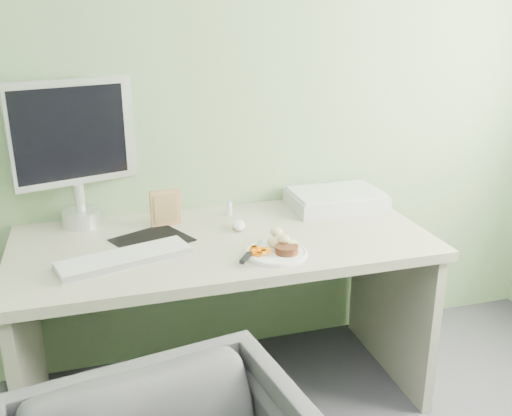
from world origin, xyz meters
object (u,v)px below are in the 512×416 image
object	(u,v)px
desk	(224,280)
plate	(276,253)
scanner	(336,200)
monitor	(74,145)

from	to	relation	value
desk	plate	world-z (taller)	plate
desk	plate	size ratio (longest dim) A/B	7.06
scanner	monitor	distance (m)	1.14
desk	scanner	distance (m)	0.65
desk	monitor	bearing A→B (deg)	148.83
desk	plate	xyz separation A→B (m)	(0.15, -0.21, 0.19)
plate	monitor	distance (m)	0.91
scanner	monitor	bearing A→B (deg)	174.64
desk	plate	bearing A→B (deg)	-54.90
plate	monitor	world-z (taller)	monitor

